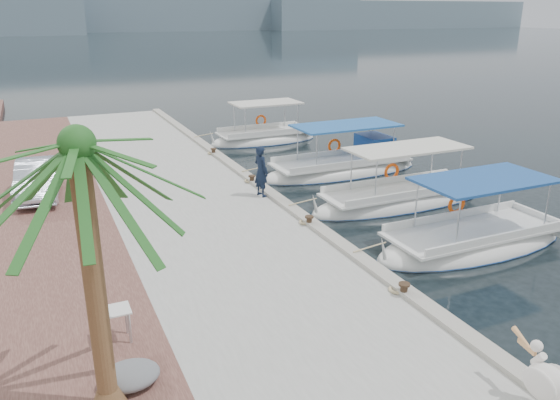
% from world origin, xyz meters
% --- Properties ---
extents(ground, '(400.00, 400.00, 0.00)m').
position_xyz_m(ground, '(0.00, 0.00, 0.00)').
color(ground, black).
rests_on(ground, ground).
extents(concrete_quay, '(6.00, 40.00, 0.50)m').
position_xyz_m(concrete_quay, '(-3.00, 5.00, 0.25)').
color(concrete_quay, '#9D9C97').
rests_on(concrete_quay, ground).
extents(quay_curb, '(0.44, 40.00, 0.12)m').
position_xyz_m(quay_curb, '(-0.22, 5.00, 0.56)').
color(quay_curb, '#9A9689').
rests_on(quay_curb, concrete_quay).
extents(cobblestone_strip, '(4.00, 40.00, 0.50)m').
position_xyz_m(cobblestone_strip, '(-8.00, 5.00, 0.25)').
color(cobblestone_strip, brown).
rests_on(cobblestone_strip, ground).
extents(distant_hills, '(330.00, 60.00, 18.00)m').
position_xyz_m(distant_hills, '(29.61, 201.49, 7.61)').
color(distant_hills, slate).
rests_on(distant_hills, ground).
extents(fishing_caique_b, '(6.98, 2.54, 2.83)m').
position_xyz_m(fishing_caique_b, '(4.08, -1.11, 0.12)').
color(fishing_caique_b, silver).
rests_on(fishing_caique_b, ground).
extents(fishing_caique_c, '(7.64, 2.22, 2.83)m').
position_xyz_m(fishing_caique_c, '(4.41, 3.15, 0.12)').
color(fishing_caique_c, silver).
rests_on(fishing_caique_c, ground).
extents(fishing_caique_d, '(7.86, 2.51, 2.83)m').
position_xyz_m(fishing_caique_d, '(4.62, 7.78, 0.18)').
color(fishing_caique_d, silver).
rests_on(fishing_caique_d, ground).
extents(fishing_caique_e, '(6.30, 2.38, 2.83)m').
position_xyz_m(fishing_caique_e, '(3.74, 15.07, 0.12)').
color(fishing_caique_e, silver).
rests_on(fishing_caique_e, ground).
extents(mooring_bollards, '(0.28, 20.28, 0.33)m').
position_xyz_m(mooring_bollards, '(-0.35, 1.50, 0.69)').
color(mooring_bollards, black).
rests_on(mooring_bollards, concrete_quay).
extents(pelican, '(0.65, 1.49, 1.14)m').
position_xyz_m(pelican, '(-0.59, -7.77, 1.09)').
color(pelican, tan).
rests_on(pelican, concrete_quay).
extents(fisherman, '(0.61, 0.78, 1.90)m').
position_xyz_m(fisherman, '(-0.60, 4.91, 1.45)').
color(fisherman, black).
rests_on(fisherman, concrete_quay).
extents(date_palm, '(4.60, 4.60, 5.59)m').
position_xyz_m(date_palm, '(-7.40, -4.62, 5.14)').
color(date_palm, brown).
rests_on(date_palm, cobblestone_strip).
extents(parked_car, '(1.79, 4.17, 1.33)m').
position_xyz_m(parked_car, '(-8.14, 8.30, 1.17)').
color(parked_car, silver).
rests_on(parked_car, cobblestone_strip).
extents(tarp_bundle, '(1.10, 0.90, 0.40)m').
position_xyz_m(tarp_bundle, '(-6.96, -4.18, 0.70)').
color(tarp_bundle, slate).
rests_on(tarp_bundle, cobblestone_strip).
extents(folding_table, '(0.55, 0.55, 0.73)m').
position_xyz_m(folding_table, '(-6.92, -2.60, 1.02)').
color(folding_table, silver).
rests_on(folding_table, cobblestone_strip).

